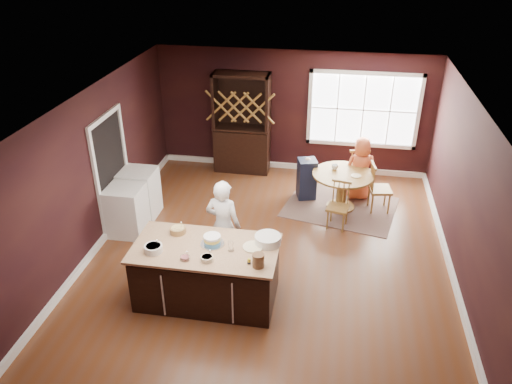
% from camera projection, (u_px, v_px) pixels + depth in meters
% --- Properties ---
extents(room_shell, '(7.00, 7.00, 7.00)m').
position_uv_depth(room_shell, '(270.00, 185.00, 7.89)').
color(room_shell, '#5A2E17').
rests_on(room_shell, ground).
extents(window, '(2.36, 0.10, 1.66)m').
position_uv_depth(window, '(363.00, 110.00, 10.61)').
color(window, white).
rests_on(window, room_shell).
extents(doorway, '(0.08, 1.26, 2.13)m').
position_uv_depth(doorway, '(112.00, 173.00, 9.00)').
color(doorway, white).
rests_on(doorway, room_shell).
extents(kitchen_island, '(2.10, 1.10, 0.92)m').
position_uv_depth(kitchen_island, '(207.00, 274.00, 7.36)').
color(kitchen_island, black).
rests_on(kitchen_island, ground).
extents(dining_table, '(1.19, 1.19, 0.75)m').
position_uv_depth(dining_table, '(342.00, 184.00, 9.71)').
color(dining_table, brown).
rests_on(dining_table, ground).
extents(baker, '(0.63, 0.47, 1.59)m').
position_uv_depth(baker, '(223.00, 226.00, 7.87)').
color(baker, white).
rests_on(baker, ground).
extents(layer_cake, '(0.35, 0.35, 0.14)m').
position_uv_depth(layer_cake, '(212.00, 240.00, 7.17)').
color(layer_cake, white).
rests_on(layer_cake, kitchen_island).
extents(bowl_blue, '(0.26, 0.26, 0.10)m').
position_uv_depth(bowl_blue, '(153.00, 248.00, 7.02)').
color(bowl_blue, silver).
rests_on(bowl_blue, kitchen_island).
extents(bowl_yellow, '(0.24, 0.24, 0.09)m').
position_uv_depth(bowl_yellow, '(178.00, 230.00, 7.44)').
color(bowl_yellow, olive).
rests_on(bowl_yellow, kitchen_island).
extents(bowl_pink, '(0.14, 0.14, 0.05)m').
position_uv_depth(bowl_pink, '(185.00, 258.00, 6.85)').
color(bowl_pink, white).
rests_on(bowl_pink, kitchen_island).
extents(bowl_olive, '(0.18, 0.18, 0.07)m').
position_uv_depth(bowl_olive, '(207.00, 258.00, 6.84)').
color(bowl_olive, silver).
rests_on(bowl_olive, kitchen_island).
extents(drinking_glass, '(0.08, 0.08, 0.16)m').
position_uv_depth(drinking_glass, '(231.00, 246.00, 7.01)').
color(drinking_glass, silver).
rests_on(drinking_glass, kitchen_island).
extents(dinner_plate, '(0.30, 0.30, 0.02)m').
position_uv_depth(dinner_plate, '(253.00, 247.00, 7.12)').
color(dinner_plate, '#FAF6B6').
rests_on(dinner_plate, kitchen_island).
extents(white_tub, '(0.38, 0.38, 0.13)m').
position_uv_depth(white_tub, '(268.00, 240.00, 7.18)').
color(white_tub, white).
rests_on(white_tub, kitchen_island).
extents(stoneware_crock, '(0.16, 0.16, 0.20)m').
position_uv_depth(stoneware_crock, '(258.00, 260.00, 6.69)').
color(stoneware_crock, brown).
rests_on(stoneware_crock, kitchen_island).
extents(toy_figurine, '(0.05, 0.05, 0.09)m').
position_uv_depth(toy_figurine, '(249.00, 261.00, 6.76)').
color(toy_figurine, yellow).
rests_on(toy_figurine, kitchen_island).
extents(rug, '(2.39, 2.03, 0.01)m').
position_uv_depth(rug, '(340.00, 207.00, 9.96)').
color(rug, brown).
rests_on(rug, ground).
extents(chair_east, '(0.47, 0.48, 1.01)m').
position_uv_depth(chair_east, '(380.00, 187.00, 9.63)').
color(chair_east, olive).
rests_on(chair_east, ground).
extents(chair_south, '(0.45, 0.43, 0.91)m').
position_uv_depth(chair_south, '(338.00, 206.00, 9.10)').
color(chair_south, brown).
rests_on(chair_south, ground).
extents(chair_north, '(0.49, 0.48, 1.03)m').
position_uv_depth(chair_north, '(356.00, 169.00, 10.34)').
color(chair_north, brown).
rests_on(chair_north, ground).
extents(seated_woman, '(0.71, 0.54, 1.32)m').
position_uv_depth(seated_woman, '(360.00, 169.00, 10.01)').
color(seated_woman, '#DD6136').
rests_on(seated_woman, ground).
extents(high_chair, '(0.44, 0.44, 0.88)m').
position_uv_depth(high_chair, '(307.00, 178.00, 10.12)').
color(high_chair, '#141D38').
rests_on(high_chair, ground).
extents(toddler, '(0.18, 0.14, 0.26)m').
position_uv_depth(toddler, '(306.00, 161.00, 9.99)').
color(toddler, '#8CA5BF').
rests_on(toddler, high_chair).
extents(table_plate, '(0.20, 0.20, 0.01)m').
position_uv_depth(table_plate, '(356.00, 176.00, 9.50)').
color(table_plate, beige).
rests_on(table_plate, dining_table).
extents(table_cup, '(0.13, 0.13, 0.10)m').
position_uv_depth(table_cup, '(335.00, 167.00, 9.75)').
color(table_cup, white).
rests_on(table_cup, dining_table).
extents(hutch, '(1.22, 0.51, 2.24)m').
position_uv_depth(hutch, '(242.00, 124.00, 10.96)').
color(hutch, '#3C2617').
rests_on(hutch, ground).
extents(washer, '(0.63, 0.61, 0.91)m').
position_uv_depth(washer, '(127.00, 211.00, 8.95)').
color(washer, white).
rests_on(washer, ground).
extents(dryer, '(0.65, 0.62, 0.94)m').
position_uv_depth(dryer, '(140.00, 193.00, 9.50)').
color(dryer, white).
rests_on(dryer, ground).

